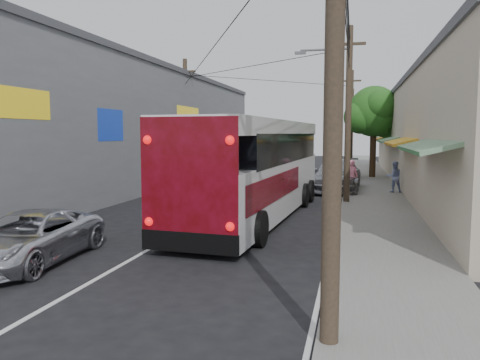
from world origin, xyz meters
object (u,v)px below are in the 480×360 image
object	(u,v)px
pedestrian_near	(352,177)
pedestrian_far	(394,177)
jeepney	(28,238)
parked_suv	(337,175)
parked_car_far	(333,163)
coach_bus	(257,168)
parked_car_mid	(341,168)

from	to	relation	value
pedestrian_near	pedestrian_far	size ratio (longest dim) A/B	1.08
jeepney	parked_suv	bearing A→B (deg)	63.61
parked_suv	parked_car_far	bearing A→B (deg)	95.49
coach_bus	parked_suv	size ratio (longest dim) A/B	2.11
pedestrian_near	coach_bus	bearing A→B (deg)	74.98
parked_suv	parked_car_far	world-z (taller)	parked_suv
parked_car_far	pedestrian_far	distance (m)	15.15
coach_bus	parked_car_far	size ratio (longest dim) A/B	3.04
jeepney	parked_car_far	distance (m)	31.35
jeepney	pedestrian_near	size ratio (longest dim) A/B	2.60
coach_bus	jeepney	xyz separation A→B (m)	(-4.23, -7.60, -1.28)
jeepney	pedestrian_far	xyz separation A→B (m)	(9.94, 16.08, 0.30)
parked_suv	pedestrian_near	bearing A→B (deg)	-67.01
coach_bus	pedestrian_near	size ratio (longest dim) A/B	7.33
coach_bus	pedestrian_far	bearing A→B (deg)	59.65
coach_bus	jeepney	bearing A→B (deg)	-115.51
coach_bus	jeepney	world-z (taller)	coach_bus
coach_bus	parked_car_mid	xyz separation A→B (m)	(2.71, 16.22, -1.09)
parked_suv	coach_bus	bearing A→B (deg)	-103.91
pedestrian_far	parked_suv	bearing A→B (deg)	-25.07
parked_car_mid	parked_car_far	xyz separation A→B (m)	(-0.80, 6.92, -0.12)
parked_car_mid	pedestrian_far	xyz separation A→B (m)	(3.00, -7.74, 0.11)
parked_car_mid	jeepney	bearing A→B (deg)	-103.74
pedestrian_far	parked_car_far	bearing A→B (deg)	-83.43
parked_suv	parked_car_far	xyz separation A→B (m)	(-0.80, 13.74, -0.19)
jeepney	pedestrian_far	size ratio (longest dim) A/B	2.80
parked_suv	parked_car_far	distance (m)	13.77
parked_car_mid	parked_car_far	world-z (taller)	parked_car_mid
parked_suv	jeepney	bearing A→B (deg)	-110.06
parked_suv	pedestrian_far	world-z (taller)	parked_suv
parked_suv	pedestrian_far	distance (m)	3.14
parked_suv	pedestrian_near	size ratio (longest dim) A/B	3.48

